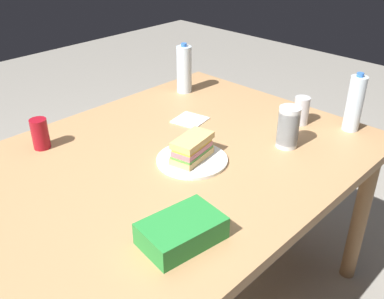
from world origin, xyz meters
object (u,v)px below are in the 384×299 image
object	(u,v)px
soda_can_red	(40,134)
water_bottle_spare	(184,69)
paper_plate	(192,160)
chip_bag	(182,231)
sandwich	(192,148)
water_bottle_tall	(355,103)
soda_can_silver	(301,111)
dining_table	(172,174)
plastic_cup_stack	(288,127)

from	to	relation	value
soda_can_red	water_bottle_spare	xyz separation A→B (m)	(0.81, 0.02, 0.06)
paper_plate	chip_bag	xyz separation A→B (m)	(-0.34, -0.29, 0.03)
paper_plate	sandwich	bearing A→B (deg)	37.19
sandwich	chip_bag	bearing A→B (deg)	-139.86
paper_plate	sandwich	distance (m)	0.05
paper_plate	water_bottle_tall	bearing A→B (deg)	-24.44
water_bottle_spare	soda_can_silver	world-z (taller)	water_bottle_spare
soda_can_red	soda_can_silver	world-z (taller)	same
water_bottle_spare	chip_bag	bearing A→B (deg)	-135.52
dining_table	soda_can_red	distance (m)	0.54
dining_table	plastic_cup_stack	size ratio (longest dim) A/B	9.29
water_bottle_spare	dining_table	bearing A→B (deg)	-139.43
dining_table	plastic_cup_stack	xyz separation A→B (m)	(0.37, -0.27, 0.17)
water_bottle_tall	soda_can_silver	bearing A→B (deg)	118.15
chip_bag	plastic_cup_stack	bearing A→B (deg)	15.94
sandwich	water_bottle_spare	xyz separation A→B (m)	(0.47, 0.51, 0.07)
paper_plate	water_bottle_tall	xyz separation A→B (m)	(0.66, -0.30, 0.11)
sandwich	plastic_cup_stack	size ratio (longest dim) A/B	1.16
soda_can_red	plastic_cup_stack	world-z (taller)	plastic_cup_stack
soda_can_red	chip_bag	xyz separation A→B (m)	(-0.00, -0.78, -0.03)
chip_bag	paper_plate	bearing A→B (deg)	47.95
paper_plate	soda_can_silver	bearing A→B (deg)	-11.64
plastic_cup_stack	water_bottle_spare	bearing A→B (deg)	79.39
sandwich	soda_can_silver	xyz separation A→B (m)	(0.56, -0.12, 0.01)
dining_table	soda_can_red	world-z (taller)	soda_can_red
chip_bag	water_bottle_spare	distance (m)	1.14
dining_table	water_bottle_spare	size ratio (longest dim) A/B	6.19
plastic_cup_stack	sandwich	bearing A→B (deg)	150.90
sandwich	water_bottle_spare	bearing A→B (deg)	47.26
soda_can_red	chip_bag	bearing A→B (deg)	-90.25
water_bottle_spare	soda_can_silver	xyz separation A→B (m)	(0.09, -0.63, -0.06)
plastic_cup_stack	soda_can_silver	xyz separation A→B (m)	(0.22, 0.07, -0.02)
water_bottle_tall	water_bottle_spare	world-z (taller)	same
dining_table	plastic_cup_stack	world-z (taller)	plastic_cup_stack
dining_table	soda_can_silver	size ratio (longest dim) A/B	12.72
water_bottle_spare	plastic_cup_stack	bearing A→B (deg)	-100.61
chip_bag	water_bottle_tall	xyz separation A→B (m)	(1.00, -0.02, 0.08)
soda_can_silver	dining_table	bearing A→B (deg)	161.17
water_bottle_tall	water_bottle_spare	distance (m)	0.83
paper_plate	plastic_cup_stack	bearing A→B (deg)	-28.54
dining_table	soda_can_silver	distance (m)	0.64
dining_table	water_bottle_tall	size ratio (longest dim) A/B	6.17
chip_bag	soda_can_silver	xyz separation A→B (m)	(0.90, 0.17, 0.03)
dining_table	chip_bag	distance (m)	0.50
dining_table	paper_plate	size ratio (longest dim) A/B	5.83
sandwich	chip_bag	distance (m)	0.45
plastic_cup_stack	water_bottle_spare	xyz separation A→B (m)	(0.13, 0.70, 0.04)
paper_plate	water_bottle_spare	size ratio (longest dim) A/B	1.06
chip_bag	water_bottle_spare	world-z (taller)	water_bottle_spare
soda_can_silver	sandwich	bearing A→B (deg)	168.05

